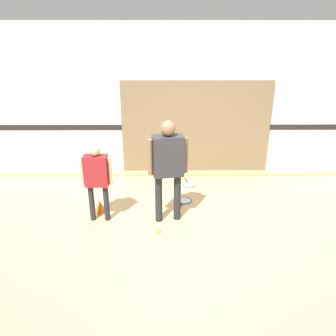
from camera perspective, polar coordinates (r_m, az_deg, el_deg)
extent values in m
plane|color=tan|center=(5.71, 2.33, -8.72)|extent=(16.00, 16.00, 0.00)
cube|color=silver|center=(7.25, 1.72, 11.57)|extent=(16.00, 0.06, 3.20)
cube|color=black|center=(7.34, 1.68, 7.10)|extent=(16.00, 0.01, 0.12)
cube|color=#756047|center=(7.34, 4.88, 7.03)|extent=(3.28, 0.05, 2.05)
cube|color=yellow|center=(7.37, 1.68, -1.24)|extent=(14.40, 0.10, 0.01)
cylinder|color=#232328|center=(5.45, -1.63, -5.34)|extent=(0.12, 0.12, 0.83)
cylinder|color=#232328|center=(5.50, 1.61, -5.06)|extent=(0.12, 0.12, 0.83)
cube|color=#2D2D33|center=(5.17, 0.00, 2.13)|extent=(0.52, 0.35, 0.66)
sphere|color=brown|center=(5.04, 0.00, 6.93)|extent=(0.24, 0.24, 0.24)
cylinder|color=brown|center=(5.13, -3.12, 1.83)|extent=(0.09, 0.09, 0.59)
cylinder|color=brown|center=(5.23, 3.07, 2.23)|extent=(0.09, 0.09, 0.59)
cylinder|color=#232328|center=(5.66, -13.13, -5.88)|extent=(0.09, 0.09, 0.65)
cylinder|color=#232328|center=(5.60, -10.68, -5.95)|extent=(0.09, 0.09, 0.65)
cube|color=maroon|center=(5.39, -12.39, -0.46)|extent=(0.38, 0.21, 0.51)
sphere|color=#DBAD89|center=(5.26, -12.70, 3.07)|extent=(0.19, 0.19, 0.19)
cylinder|color=#DBAD89|center=(5.44, -14.67, -0.51)|extent=(0.07, 0.07, 0.46)
cylinder|color=#DBAD89|center=(5.34, -10.06, -0.54)|extent=(0.07, 0.07, 0.46)
torus|color=blue|center=(6.87, 3.73, -3.02)|extent=(0.32, 0.32, 0.02)
cylinder|color=silver|center=(6.87, 3.73, -3.02)|extent=(0.23, 0.23, 0.01)
cylinder|color=black|center=(7.08, 3.22, -2.23)|extent=(0.07, 0.22, 0.02)
sphere|color=black|center=(7.18, 2.99, -1.87)|extent=(0.03, 0.03, 0.03)
torus|color=blue|center=(6.26, 2.87, -5.65)|extent=(0.37, 0.37, 0.02)
cylinder|color=silver|center=(6.26, 2.87, -5.65)|extent=(0.25, 0.25, 0.01)
cylinder|color=black|center=(6.07, 2.21, -6.57)|extent=(0.09, 0.18, 0.02)
sphere|color=black|center=(6.00, 1.94, -6.97)|extent=(0.03, 0.03, 0.03)
sphere|color=#CCE038|center=(5.31, -1.66, -10.88)|extent=(0.07, 0.07, 0.07)
sphere|color=#CCE038|center=(6.95, 2.02, -2.47)|extent=(0.07, 0.07, 0.07)
cone|color=orange|center=(5.96, -11.76, -6.55)|extent=(0.22, 0.22, 0.22)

